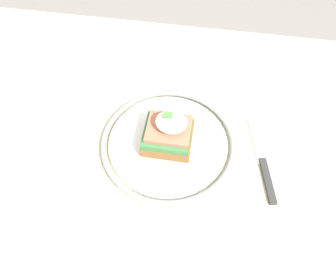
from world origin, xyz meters
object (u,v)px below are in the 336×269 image
(plate, at_px, (168,143))
(sandwich, at_px, (169,132))
(fork, at_px, (83,129))
(knife, at_px, (263,164))

(plate, xyz_separation_m, sandwich, (0.00, 0.00, 0.04))
(plate, distance_m, sandwich, 0.04)
(plate, height_order, sandwich, sandwich)
(fork, distance_m, knife, 0.34)
(plate, distance_m, fork, 0.17)
(sandwich, relative_size, knife, 0.47)
(fork, relative_size, knife, 0.78)
(plate, xyz_separation_m, knife, (0.17, -0.01, -0.01))
(sandwich, bearing_deg, plate, -176.02)
(knife, bearing_deg, plate, 175.42)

